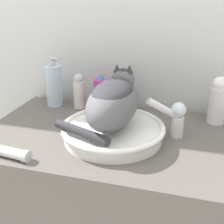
{
  "coord_description": "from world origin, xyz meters",
  "views": [
    {
      "loc": [
        0.22,
        -0.66,
        1.32
      ],
      "look_at": [
        -0.04,
        0.24,
        0.93
      ],
      "focal_mm": 50.0,
      "sensor_mm": 36.0,
      "label": 1
    }
  ],
  "objects_px": {
    "lotion_bottle_white": "(218,100)",
    "cream_tube": "(11,153)",
    "deodorant_stick": "(79,91)",
    "hairspray_can_black": "(121,93)",
    "cat": "(113,100)",
    "spray_bottle_trigger": "(101,94)",
    "soap_pump_bottle": "(54,85)",
    "faucet": "(175,117)"
  },
  "relations": [
    {
      "from": "faucet",
      "to": "deodorant_stick",
      "type": "height_order",
      "value": "deodorant_stick"
    },
    {
      "from": "hairspray_can_black",
      "to": "lotion_bottle_white",
      "type": "bearing_deg",
      "value": 0.0
    },
    {
      "from": "faucet",
      "to": "cream_tube",
      "type": "distance_m",
      "value": 0.54
    },
    {
      "from": "deodorant_stick",
      "to": "soap_pump_bottle",
      "type": "height_order",
      "value": "soap_pump_bottle"
    },
    {
      "from": "hairspray_can_black",
      "to": "cream_tube",
      "type": "xyz_separation_m",
      "value": [
        -0.23,
        -0.44,
        -0.07
      ]
    },
    {
      "from": "soap_pump_bottle",
      "to": "lotion_bottle_white",
      "type": "relative_size",
      "value": 1.17
    },
    {
      "from": "soap_pump_bottle",
      "to": "hairspray_can_black",
      "type": "height_order",
      "value": "soap_pump_bottle"
    },
    {
      "from": "deodorant_stick",
      "to": "hairspray_can_black",
      "type": "bearing_deg",
      "value": -0.0
    },
    {
      "from": "faucet",
      "to": "lotion_bottle_white",
      "type": "bearing_deg",
      "value": -151.42
    },
    {
      "from": "lotion_bottle_white",
      "to": "cream_tube",
      "type": "xyz_separation_m",
      "value": [
        -0.6,
        -0.44,
        -0.07
      ]
    },
    {
      "from": "soap_pump_bottle",
      "to": "spray_bottle_trigger",
      "type": "distance_m",
      "value": 0.21
    },
    {
      "from": "soap_pump_bottle",
      "to": "spray_bottle_trigger",
      "type": "relative_size",
      "value": 1.37
    },
    {
      "from": "cat",
      "to": "cream_tube",
      "type": "xyz_separation_m",
      "value": [
        -0.26,
        -0.21,
        -0.12
      ]
    },
    {
      "from": "cat",
      "to": "lotion_bottle_white",
      "type": "xyz_separation_m",
      "value": [
        0.34,
        0.23,
        -0.05
      ]
    },
    {
      "from": "deodorant_stick",
      "to": "soap_pump_bottle",
      "type": "relative_size",
      "value": 0.7
    },
    {
      "from": "hairspray_can_black",
      "to": "cream_tube",
      "type": "height_order",
      "value": "hairspray_can_black"
    },
    {
      "from": "lotion_bottle_white",
      "to": "cream_tube",
      "type": "bearing_deg",
      "value": -143.47
    },
    {
      "from": "hairspray_can_black",
      "to": "cream_tube",
      "type": "relative_size",
      "value": 1.29
    },
    {
      "from": "spray_bottle_trigger",
      "to": "cream_tube",
      "type": "height_order",
      "value": "spray_bottle_trigger"
    },
    {
      "from": "cat",
      "to": "hairspray_can_black",
      "type": "xyz_separation_m",
      "value": [
        -0.04,
        0.23,
        -0.05
      ]
    },
    {
      "from": "deodorant_stick",
      "to": "cream_tube",
      "type": "bearing_deg",
      "value": -95.98
    },
    {
      "from": "deodorant_stick",
      "to": "lotion_bottle_white",
      "type": "xyz_separation_m",
      "value": [
        0.55,
        0.0,
        0.02
      ]
    },
    {
      "from": "deodorant_stick",
      "to": "spray_bottle_trigger",
      "type": "distance_m",
      "value": 0.09
    },
    {
      "from": "lotion_bottle_white",
      "to": "cream_tube",
      "type": "distance_m",
      "value": 0.75
    },
    {
      "from": "soap_pump_bottle",
      "to": "lotion_bottle_white",
      "type": "distance_m",
      "value": 0.67
    },
    {
      "from": "soap_pump_bottle",
      "to": "hairspray_can_black",
      "type": "bearing_deg",
      "value": -0.0
    },
    {
      "from": "faucet",
      "to": "spray_bottle_trigger",
      "type": "bearing_deg",
      "value": -48.25
    },
    {
      "from": "deodorant_stick",
      "to": "spray_bottle_trigger",
      "type": "xyz_separation_m",
      "value": [
        0.09,
        0.0,
        -0.0
      ]
    },
    {
      "from": "faucet",
      "to": "cream_tube",
      "type": "xyz_separation_m",
      "value": [
        -0.46,
        -0.28,
        -0.06
      ]
    },
    {
      "from": "deodorant_stick",
      "to": "cream_tube",
      "type": "xyz_separation_m",
      "value": [
        -0.05,
        -0.44,
        -0.06
      ]
    },
    {
      "from": "deodorant_stick",
      "to": "cream_tube",
      "type": "distance_m",
      "value": 0.45
    },
    {
      "from": "spray_bottle_trigger",
      "to": "cream_tube",
      "type": "relative_size",
      "value": 1.1
    },
    {
      "from": "hairspray_can_black",
      "to": "spray_bottle_trigger",
      "type": "bearing_deg",
      "value": 180.0
    },
    {
      "from": "cat",
      "to": "deodorant_stick",
      "type": "height_order",
      "value": "cat"
    },
    {
      "from": "cat",
      "to": "soap_pump_bottle",
      "type": "height_order",
      "value": "cat"
    },
    {
      "from": "cream_tube",
      "to": "spray_bottle_trigger",
      "type": "bearing_deg",
      "value": 72.35
    },
    {
      "from": "faucet",
      "to": "spray_bottle_trigger",
      "type": "relative_size",
      "value": 0.95
    },
    {
      "from": "cream_tube",
      "to": "deodorant_stick",
      "type": "bearing_deg",
      "value": 84.02
    },
    {
      "from": "lotion_bottle_white",
      "to": "deodorant_stick",
      "type": "bearing_deg",
      "value": 180.0
    },
    {
      "from": "cat",
      "to": "faucet",
      "type": "relative_size",
      "value": 2.25
    },
    {
      "from": "lotion_bottle_white",
      "to": "faucet",
      "type": "bearing_deg",
      "value": -130.59
    },
    {
      "from": "cream_tube",
      "to": "soap_pump_bottle",
      "type": "bearing_deg",
      "value": 98.56
    }
  ]
}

